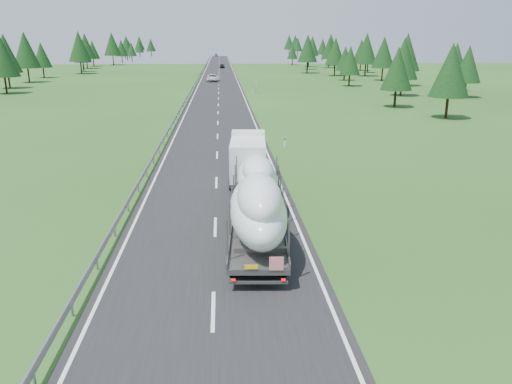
{
  "coord_description": "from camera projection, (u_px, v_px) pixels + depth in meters",
  "views": [
    {
      "loc": [
        0.47,
        -17.07,
        10.04
      ],
      "look_at": [
        2.29,
        9.17,
        1.95
      ],
      "focal_mm": 35.0,
      "sensor_mm": 36.0,
      "label": 1
    }
  ],
  "objects": [
    {
      "name": "road_surface",
      "position": [
        219.0,
        84.0,
        114.54
      ],
      "size": [
        10.0,
        400.0,
        0.02
      ],
      "primitive_type": "cube",
      "color": "black",
      "rests_on": "ground"
    },
    {
      "name": "ground",
      "position": [
        213.0,
        311.0,
        19.2
      ],
      "size": [
        400.0,
        400.0,
        0.0
      ],
      "primitive_type": "plane",
      "color": "#254E1A",
      "rests_on": "ground"
    },
    {
      "name": "guardrail",
      "position": [
        196.0,
        82.0,
        113.96
      ],
      "size": [
        0.1,
        400.0,
        0.76
      ],
      "color": "slate",
      "rests_on": "ground"
    },
    {
      "name": "highway_sign",
      "position": [
        256.0,
        84.0,
        95.42
      ],
      "size": [
        0.08,
        0.9,
        2.6
      ],
      "color": "slate",
      "rests_on": "ground"
    },
    {
      "name": "boat_truck",
      "position": [
        256.0,
        186.0,
        27.82
      ],
      "size": [
        3.53,
        19.16,
        4.25
      ],
      "color": "white",
      "rests_on": "ground"
    },
    {
      "name": "distant_car_dark",
      "position": [
        222.0,
        66.0,
        178.55
      ],
      "size": [
        2.14,
        4.58,
        1.52
      ],
      "primitive_type": "imported",
      "rotation": [
        0.0,
        0.0,
        -0.08
      ],
      "color": "black",
      "rests_on": "ground"
    },
    {
      "name": "tree_line_left",
      "position": [
        57.0,
        50.0,
        138.06
      ],
      "size": [
        14.63,
        340.34,
        12.66
      ],
      "color": "black",
      "rests_on": "ground"
    },
    {
      "name": "marker_posts",
      "position": [
        239.0,
        68.0,
        167.26
      ],
      "size": [
        0.13,
        350.08,
        1.0
      ],
      "color": "silver",
      "rests_on": "ground"
    },
    {
      "name": "tree_line_right",
      "position": [
        358.0,
        50.0,
        145.1
      ],
      "size": [
        28.19,
        339.56,
        12.55
      ],
      "color": "black",
      "rests_on": "ground"
    },
    {
      "name": "distant_car_blue",
      "position": [
        216.0,
        55.0,
        300.99
      ],
      "size": [
        1.65,
        4.69,
        1.54
      ],
      "primitive_type": "imported",
      "rotation": [
        0.0,
        0.0,
        -0.0
      ],
      "color": "#181944",
      "rests_on": "ground"
    },
    {
      "name": "distant_van",
      "position": [
        213.0,
        78.0,
        122.63
      ],
      "size": [
        2.91,
        6.25,
        1.73
      ],
      "primitive_type": "imported",
      "rotation": [
        0.0,
        0.0,
        0.0
      ],
      "color": "silver",
      "rests_on": "ground"
    }
  ]
}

